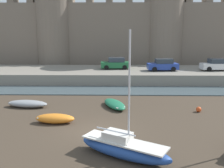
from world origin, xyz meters
TOP-DOWN VIEW (x-y plane):
  - ground_plane at (0.00, 0.00)m, footprint 160.00×160.00m
  - water_channel at (0.00, 12.40)m, footprint 80.00×4.50m
  - quay_road at (0.00, 19.65)m, footprint 68.71×10.00m
  - castle at (-0.00, 28.80)m, footprint 63.55×6.85m
  - sailboat_foreground_right at (1.70, -3.67)m, footprint 5.40×3.95m
  - rowboat_foreground_centre at (-6.75, 5.74)m, footprint 3.82×1.79m
  - rowboat_midflat_right at (-3.29, 1.64)m, footprint 2.98×1.32m
  - rowboat_midflat_left at (1.12, 5.85)m, footprint 2.69×3.93m
  - mooring_buoy_near_shore at (8.27, 4.57)m, footprint 0.45×0.45m
  - car_quay_east at (14.91, 18.92)m, footprint 4.20×2.08m
  - car_quay_centre_west at (7.57, 18.63)m, footprint 4.20×2.08m
  - car_quay_centre_east at (1.11, 20.19)m, footprint 4.20×2.08m

SIDE VIEW (x-z plane):
  - ground_plane at x=0.00m, z-range 0.00..0.00m
  - water_channel at x=0.00m, z-range 0.00..0.10m
  - mooring_buoy_near_shore at x=8.27m, z-range 0.00..0.45m
  - rowboat_midflat_left at x=1.12m, z-range 0.02..0.58m
  - rowboat_foreground_centre at x=-6.75m, z-range 0.02..0.65m
  - rowboat_midflat_right at x=-3.29m, z-range 0.02..0.71m
  - sailboat_foreground_right at x=1.70m, z-range -2.86..3.98m
  - quay_road at x=0.00m, z-range 0.00..1.44m
  - car_quay_east at x=14.91m, z-range 1.40..3.02m
  - car_quay_centre_west at x=7.57m, z-range 1.40..3.02m
  - car_quay_centre_east at x=1.11m, z-range 1.40..3.02m
  - castle at x=0.00m, z-range -2.55..17.39m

